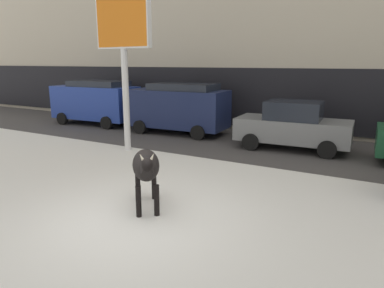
{
  "coord_description": "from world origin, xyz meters",
  "views": [
    {
      "loc": [
        4.49,
        -5.56,
        3.28
      ],
      "look_at": [
        -0.07,
        2.59,
        1.1
      ],
      "focal_mm": 33.01,
      "sensor_mm": 36.0,
      "label": 1
    }
  ],
  "objects": [
    {
      "name": "road_strip",
      "position": [
        0.0,
        7.83,
        0.0
      ],
      "size": [
        60.0,
        5.6,
        0.01
      ],
      "primitive_type": "cube",
      "color": "#423F3F",
      "rests_on": "ground"
    },
    {
      "name": "ground_plane",
      "position": [
        0.0,
        0.0,
        0.0
      ],
      "size": [
        120.0,
        120.0,
        0.0
      ],
      "primitive_type": "plane",
      "color": "white"
    },
    {
      "name": "billboard",
      "position": [
        -4.04,
        4.66,
        4.31
      ],
      "size": [
        2.53,
        0.45,
        5.56
      ],
      "color": "silver",
      "rests_on": "ground"
    },
    {
      "name": "pedestrian_by_cars",
      "position": [
        -6.86,
        10.5,
        0.88
      ],
      "size": [
        0.36,
        0.24,
        1.73
      ],
      "color": "#282833",
      "rests_on": "ground"
    },
    {
      "name": "car_grey_sedan",
      "position": [
        1.38,
        7.84,
        0.91
      ],
      "size": [
        4.28,
        2.15,
        1.84
      ],
      "color": "slate",
      "rests_on": "ground"
    },
    {
      "name": "car_navy_van",
      "position": [
        -4.04,
        8.37,
        1.24
      ],
      "size": [
        4.69,
        2.3,
        2.32
      ],
      "color": "#19234C",
      "rests_on": "ground"
    },
    {
      "name": "car_blue_van",
      "position": [
        -9.2,
        8.36,
        1.24
      ],
      "size": [
        4.69,
        2.3,
        2.32
      ],
      "color": "#233D9E",
      "rests_on": "ground"
    },
    {
      "name": "cow_black",
      "position": [
        -0.1,
        0.53,
        0.99
      ],
      "size": [
        1.51,
        1.74,
        1.54
      ],
      "color": "black",
      "rests_on": "ground"
    }
  ]
}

